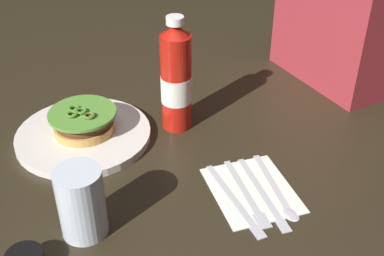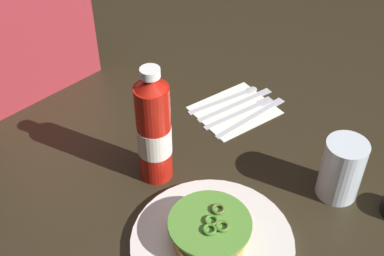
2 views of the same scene
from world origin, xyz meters
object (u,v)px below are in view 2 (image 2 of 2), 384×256
spoon_utensil (234,95)px  napkin (235,110)px  fork_utensil (245,109)px  butter_knife (255,114)px  burger_sandwich (210,231)px  ketchup_bottle (154,131)px  water_glass (342,169)px  dinner_plate (212,243)px  steak_knife (240,102)px

spoon_utensil → napkin: bearing=-136.3°
fork_utensil → spoon_utensil: same height
butter_knife → napkin: bearing=112.4°
burger_sandwich → butter_knife: size_ratio=0.68×
ketchup_bottle → spoon_utensil: 0.31m
burger_sandwich → napkin: (0.30, 0.21, -0.04)m
burger_sandwich → napkin: burger_sandwich is taller
burger_sandwich → water_glass: bearing=-18.7°
water_glass → dinner_plate: bearing=162.0°
butter_knife → spoon_utensil: 0.08m
steak_knife → napkin: bearing=-162.5°
burger_sandwich → fork_utensil: (0.32, 0.19, -0.04)m
butter_knife → dinner_plate: bearing=-152.2°
ketchup_bottle → steak_knife: size_ratio=1.21×
butter_knife → spoon_utensil: bearing=77.2°
dinner_plate → ketchup_bottle: 0.22m
napkin → steak_knife: bearing=17.5°
burger_sandwich → ketchup_bottle: (0.05, 0.19, 0.07)m
steak_knife → fork_utensil: bearing=-114.7°
steak_knife → spoon_utensil: same height
dinner_plate → steak_knife: 0.40m
napkin → ketchup_bottle: bearing=-175.4°
dinner_plate → burger_sandwich: bearing=123.6°
dinner_plate → fork_utensil: dinner_plate is taller
dinner_plate → water_glass: water_glass is taller
napkin → spoon_utensil: (0.04, 0.03, 0.00)m
butter_knife → steak_knife: (0.01, 0.05, 0.00)m
butter_knife → fork_utensil: 0.03m
fork_utensil → steak_knife: size_ratio=0.92×
ketchup_bottle → steak_knife: bearing=5.9°
fork_utensil → spoon_utensil: size_ratio=1.02×
water_glass → fork_utensil: water_glass is taller
ketchup_bottle → water_glass: (0.20, -0.27, -0.05)m
burger_sandwich → ketchup_bottle: size_ratio=0.56×
ketchup_bottle → burger_sandwich: bearing=-105.1°
ketchup_bottle → butter_knife: ketchup_bottle is taller
burger_sandwich → ketchup_bottle: ketchup_bottle is taller
water_glass → steak_knife: size_ratio=0.60×
ketchup_bottle → steak_knife: ketchup_bottle is taller
butter_knife → spoon_utensil: (0.02, 0.08, 0.00)m
napkin → butter_knife: bearing=-67.6°
water_glass → butter_knife: 0.27m
burger_sandwich → spoon_utensil: burger_sandwich is taller
burger_sandwich → napkin: 0.37m
steak_knife → spoon_utensil: bearing=72.8°
water_glass → butter_knife: size_ratio=0.60×
napkin → butter_knife: (0.02, -0.04, 0.00)m
butter_knife → fork_utensil: (-0.00, 0.03, 0.00)m
dinner_plate → spoon_utensil: dinner_plate is taller
fork_utensil → spoon_utensil: bearing=68.9°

